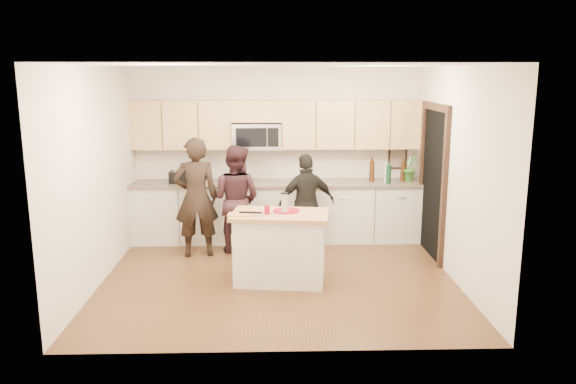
{
  "coord_description": "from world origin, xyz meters",
  "views": [
    {
      "loc": [
        -0.07,
        -6.93,
        2.61
      ],
      "look_at": [
        0.13,
        0.35,
        1.06
      ],
      "focal_mm": 35.0,
      "sensor_mm": 36.0,
      "label": 1
    }
  ],
  "objects_px": {
    "toaster": "(180,177)",
    "woman_left": "(196,197)",
    "woman_right": "(307,203)",
    "woman_center": "(236,199)",
    "island": "(280,247)"
  },
  "relations": [
    {
      "from": "woman_left",
      "to": "woman_right",
      "type": "distance_m",
      "value": 1.61
    },
    {
      "from": "toaster",
      "to": "woman_center",
      "type": "xyz_separation_m",
      "value": [
        0.89,
        -0.54,
        -0.23
      ]
    },
    {
      "from": "woman_left",
      "to": "woman_center",
      "type": "relative_size",
      "value": 1.09
    },
    {
      "from": "toaster",
      "to": "woman_right",
      "type": "xyz_separation_m",
      "value": [
        1.94,
        -0.56,
        -0.3
      ]
    },
    {
      "from": "island",
      "to": "woman_center",
      "type": "xyz_separation_m",
      "value": [
        -0.64,
        1.27,
        0.34
      ]
    },
    {
      "from": "toaster",
      "to": "woman_left",
      "type": "height_order",
      "value": "woman_left"
    },
    {
      "from": "toaster",
      "to": "woman_left",
      "type": "bearing_deg",
      "value": -65.04
    },
    {
      "from": "woman_left",
      "to": "woman_center",
      "type": "height_order",
      "value": "woman_left"
    },
    {
      "from": "toaster",
      "to": "woman_left",
      "type": "xyz_separation_m",
      "value": [
        0.34,
        -0.73,
        -0.17
      ]
    },
    {
      "from": "toaster",
      "to": "woman_right",
      "type": "distance_m",
      "value": 2.04
    },
    {
      "from": "toaster",
      "to": "woman_center",
      "type": "distance_m",
      "value": 1.07
    },
    {
      "from": "island",
      "to": "woman_left",
      "type": "distance_m",
      "value": 1.66
    },
    {
      "from": "island",
      "to": "woman_left",
      "type": "relative_size",
      "value": 0.74
    },
    {
      "from": "island",
      "to": "woman_left",
      "type": "bearing_deg",
      "value": 145.02
    },
    {
      "from": "woman_left",
      "to": "island",
      "type": "bearing_deg",
      "value": 127.43
    }
  ]
}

